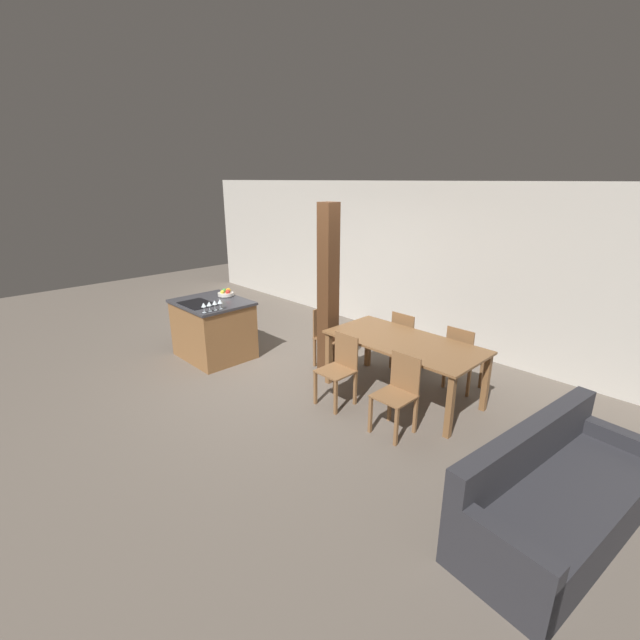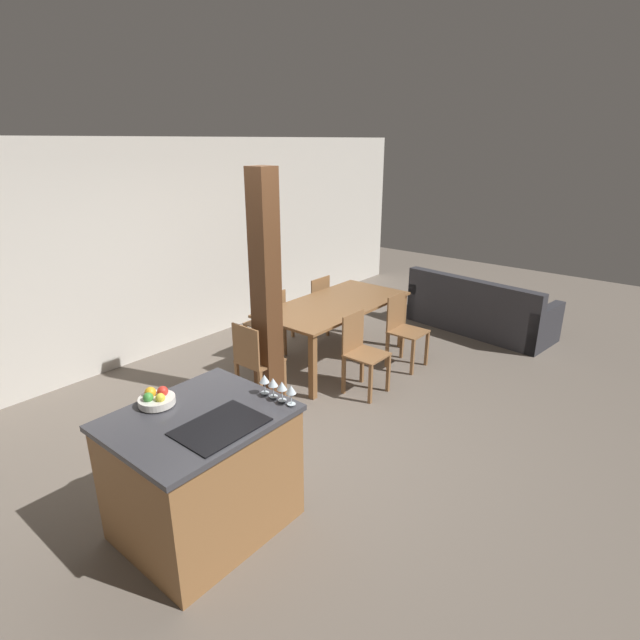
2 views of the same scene
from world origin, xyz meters
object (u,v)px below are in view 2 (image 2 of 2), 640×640
object	(u,v)px
dining_chair_far_left	(269,323)
wine_glass_middle	(282,386)
dining_table	(335,310)
dining_chair_far_right	(314,306)
dining_chair_near_right	(403,329)
kitchen_island	(203,472)
fruit_bowl	(156,399)
wine_glass_end	(264,379)
dining_chair_near_left	(361,351)
dining_chair_head_end	(255,361)
wine_glass_near	(291,390)
wine_glass_far	(273,383)
timber_post	(266,293)
couch	(479,312)

from	to	relation	value
dining_chair_far_left	wine_glass_middle	bearing A→B (deg)	47.22
dining_table	dining_chair_far_right	bearing A→B (deg)	58.07
dining_chair_near_right	dining_chair_far_left	world-z (taller)	same
kitchen_island	fruit_bowl	size ratio (longest dim) A/B	4.54
fruit_bowl	wine_glass_middle	bearing A→B (deg)	-47.36
wine_glass_end	dining_chair_far_right	xyz separation A→B (m)	(2.83, 1.92, -0.56)
dining_chair_near_left	dining_chair_head_end	bearing A→B (deg)	141.97
wine_glass_near	wine_glass_far	bearing A→B (deg)	90.00
fruit_bowl	wine_glass_middle	world-z (taller)	wine_glass_middle
wine_glass_middle	wine_glass_far	distance (m)	0.09
dining_chair_head_end	timber_post	size ratio (longest dim) A/B	0.37
wine_glass_near	wine_glass_far	distance (m)	0.17
fruit_bowl	wine_glass_near	distance (m)	0.94
fruit_bowl	wine_glass_near	bearing A→B (deg)	-50.96
kitchen_island	timber_post	world-z (taller)	timber_post
wine_glass_far	fruit_bowl	bearing A→B (deg)	136.81
dining_chair_near_right	timber_post	bearing A→B (deg)	160.23
dining_chair_near_right	dining_table	bearing A→B (deg)	121.93
wine_glass_near	dining_chair_far_right	xyz separation A→B (m)	(2.83, 2.18, -0.56)
wine_glass_far	dining_chair_far_right	size ratio (longest dim) A/B	0.16
wine_glass_far	kitchen_island	bearing A→B (deg)	155.32
dining_chair_near_right	timber_post	size ratio (longest dim) A/B	0.37
fruit_bowl	couch	xyz separation A→B (m)	(5.17, -0.24, -0.69)
wine_glass_end	dining_chair_head_end	bearing A→B (deg)	49.70
wine_glass_middle	couch	size ratio (longest dim) A/B	0.07
dining_table	couch	distance (m)	2.44
dining_table	dining_chair_head_end	world-z (taller)	dining_chair_head_end
dining_chair_far_left	dining_chair_far_right	world-z (taller)	same
dining_chair_near_left	timber_post	size ratio (longest dim) A/B	0.37
dining_chair_far_right	dining_chair_head_end	size ratio (longest dim) A/B	1.00
wine_glass_end	dining_chair_far_left	xyz separation A→B (m)	(1.93, 1.92, -0.56)
kitchen_island	dining_chair_near_left	xyz separation A→B (m)	(2.43, 0.34, 0.01)
fruit_bowl	couch	world-z (taller)	fruit_bowl
dining_table	dining_chair_near_left	distance (m)	0.87
wine_glass_middle	dining_table	distance (m)	2.77
timber_post	dining_chair_near_left	bearing A→B (deg)	-36.91
wine_glass_far	dining_chair_head_end	xyz separation A→B (m)	(1.02, 1.29, -0.56)
dining_chair_far_right	couch	distance (m)	2.44
dining_chair_near_right	dining_chair_head_end	size ratio (longest dim) A/B	1.00
wine_glass_middle	dining_chair_far_left	xyz separation A→B (m)	(1.93, 2.09, -0.56)
wine_glass_middle	dining_chair_near_right	xyz separation A→B (m)	(2.83, 0.66, -0.56)
dining_chair_near_left	wine_glass_near	bearing A→B (deg)	-158.98
dining_chair_near_left	wine_glass_far	bearing A→B (deg)	-163.60
kitchen_island	wine_glass_end	size ratio (longest dim) A/B	7.84
fruit_bowl	dining_chair_near_right	xyz separation A→B (m)	(3.42, 0.02, -0.49)
timber_post	wine_glass_end	bearing A→B (deg)	-135.41
wine_glass_far	wine_glass_middle	bearing A→B (deg)	-90.00
kitchen_island	dining_table	distance (m)	3.07
wine_glass_middle	dining_table	size ratio (longest dim) A/B	0.07
dining_chair_near_left	timber_post	bearing A→B (deg)	143.09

